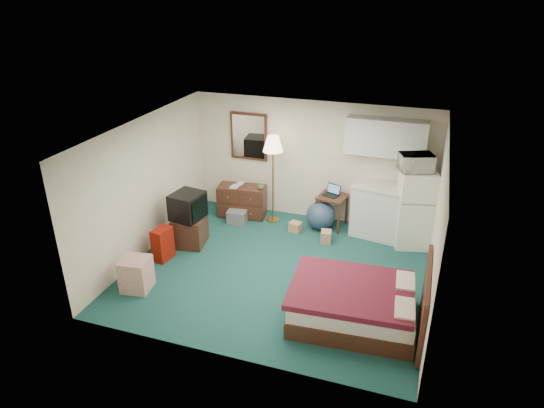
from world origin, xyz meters
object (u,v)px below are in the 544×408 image
(desk, at_px, (332,211))
(fridge, at_px, (414,208))
(floor_lamp, at_px, (273,180))
(dresser, at_px, (242,201))
(kitchen_counter, at_px, (379,210))
(bed, at_px, (353,304))
(suitcase, at_px, (163,244))
(tv_stand, at_px, (190,230))

(desk, relative_size, fridge, 0.45)
(floor_lamp, bearing_deg, dresser, 179.43)
(floor_lamp, height_order, kitchen_counter, floor_lamp)
(kitchen_counter, bearing_deg, desk, -171.54)
(dresser, distance_m, kitchen_counter, 2.85)
(desk, height_order, bed, desk)
(desk, height_order, suitcase, desk)
(desk, xyz_separation_m, fridge, (1.60, -0.23, 0.41))
(fridge, xyz_separation_m, tv_stand, (-4.00, -1.34, -0.47))
(kitchen_counter, bearing_deg, dresser, -168.39)
(bed, relative_size, suitcase, 2.90)
(fridge, bearing_deg, dresser, 165.16)
(suitcase, bearing_deg, bed, -1.36)
(dresser, height_order, bed, dresser)
(suitcase, bearing_deg, fridge, 34.28)
(tv_stand, bearing_deg, kitchen_counter, 15.88)
(floor_lamp, xyz_separation_m, fridge, (2.81, -0.11, -0.17))
(dresser, relative_size, desk, 1.46)
(bed, distance_m, tv_stand, 3.60)
(fridge, bearing_deg, kitchen_counter, 149.16)
(floor_lamp, xyz_separation_m, desk, (1.22, 0.12, -0.58))
(kitchen_counter, bearing_deg, tv_stand, -145.45)
(bed, xyz_separation_m, suitcase, (-3.55, 0.65, 0.02))
(kitchen_counter, bearing_deg, bed, -80.09)
(kitchen_counter, relative_size, bed, 0.58)
(fridge, bearing_deg, suitcase, -167.55)
(kitchen_counter, distance_m, tv_stand, 3.69)
(tv_stand, relative_size, suitcase, 1.00)
(dresser, xyz_separation_m, suitcase, (-0.70, -2.11, -0.03))
(fridge, height_order, bed, fridge)
(bed, bearing_deg, kitchen_counter, 86.50)
(bed, bearing_deg, floor_lamp, 124.47)
(bed, bearing_deg, dresser, 132.31)
(fridge, distance_m, bed, 2.76)
(kitchen_counter, height_order, tv_stand, kitchen_counter)
(desk, height_order, fridge, fridge)
(desk, bearing_deg, suitcase, -130.73)
(desk, distance_m, kitchen_counter, 0.95)
(floor_lamp, distance_m, kitchen_counter, 2.19)
(dresser, bearing_deg, kitchen_counter, -5.48)
(dresser, bearing_deg, fridge, -9.34)
(tv_stand, bearing_deg, suitcase, -115.87)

